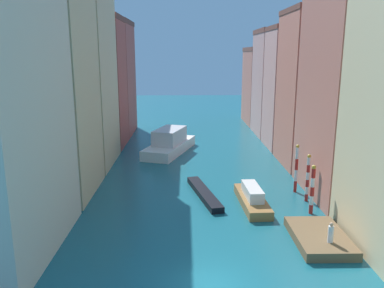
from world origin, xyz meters
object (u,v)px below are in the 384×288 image
object	(u,v)px
mooring_pole_1	(308,177)
motorboat_0	(252,198)
mooring_pole_0	(312,189)
vaporetto_white	(170,143)
waterfront_dock	(319,237)
gondola_black	(204,193)
person_on_dock	(331,233)
mooring_pole_2	(296,168)

from	to	relation	value
mooring_pole_1	motorboat_0	bearing A→B (deg)	-170.61
mooring_pole_0	vaporetto_white	xyz separation A→B (m)	(-12.07, 20.14, -0.85)
waterfront_dock	gondola_black	bearing A→B (deg)	130.14
waterfront_dock	person_on_dock	world-z (taller)	person_on_dock
mooring_pole_2	mooring_pole_0	bearing A→B (deg)	-91.37
waterfront_dock	vaporetto_white	size ratio (longest dim) A/B	0.49
vaporetto_white	waterfront_dock	bearing A→B (deg)	-65.97
mooring_pole_1	gondola_black	distance (m)	9.14
gondola_black	motorboat_0	xyz separation A→B (m)	(3.98, -2.13, 0.35)
mooring_pole_1	vaporetto_white	distance (m)	21.50
waterfront_dock	mooring_pole_1	distance (m)	7.85
person_on_dock	motorboat_0	world-z (taller)	person_on_dock
person_on_dock	gondola_black	xyz separation A→B (m)	(-7.67, 10.15, -1.00)
mooring_pole_1	mooring_pole_2	xyz separation A→B (m)	(-0.34, 2.33, 0.15)
waterfront_dock	gondola_black	distance (m)	11.55
mooring_pole_1	motorboat_0	xyz separation A→B (m)	(-4.87, -0.81, -1.53)
person_on_dock	vaporetto_white	world-z (taller)	vaporetto_white
gondola_black	motorboat_0	world-z (taller)	motorboat_0
mooring_pole_1	gondola_black	size ratio (longest dim) A/B	0.50
mooring_pole_0	mooring_pole_2	distance (m)	5.03
waterfront_dock	mooring_pole_1	xyz separation A→B (m)	(1.40, 7.50, 1.83)
mooring_pole_1	mooring_pole_2	size ratio (longest dim) A/B	0.93
motorboat_0	gondola_black	bearing A→B (deg)	151.77
waterfront_dock	vaporetto_white	xyz separation A→B (m)	(-11.12, 24.95, 0.90)
mooring_pole_0	gondola_black	bearing A→B (deg)	154.39
person_on_dock	mooring_pole_0	size ratio (longest dim) A/B	0.34
mooring_pole_2	gondola_black	xyz separation A→B (m)	(-8.51, -1.00, -2.03)
mooring_pole_0	mooring_pole_1	world-z (taller)	mooring_pole_1
vaporetto_white	person_on_dock	bearing A→B (deg)	-66.63
waterfront_dock	person_on_dock	size ratio (longest dim) A/B	4.10
mooring_pole_2	gondola_black	distance (m)	8.81
person_on_dock	mooring_pole_2	xyz separation A→B (m)	(0.84, 11.15, 1.03)
mooring_pole_0	vaporetto_white	distance (m)	23.50
mooring_pole_1	mooring_pole_2	distance (m)	2.36
waterfront_dock	person_on_dock	xyz separation A→B (m)	(0.23, -1.32, 0.95)
vaporetto_white	motorboat_0	xyz separation A→B (m)	(7.65, -18.26, -0.60)
person_on_dock	mooring_pole_0	world-z (taller)	mooring_pole_0
gondola_black	motorboat_0	size ratio (longest dim) A/B	1.19
person_on_dock	gondola_black	distance (m)	12.76
mooring_pole_1	vaporetto_white	world-z (taller)	mooring_pole_1
person_on_dock	mooring_pole_2	world-z (taller)	mooring_pole_2
person_on_dock	mooring_pole_2	bearing A→B (deg)	85.70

